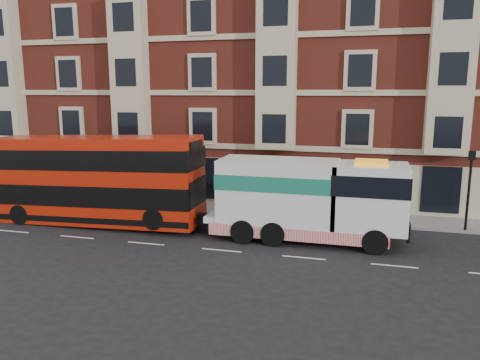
{
  "coord_description": "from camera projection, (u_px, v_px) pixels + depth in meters",
  "views": [
    {
      "loc": [
        6.46,
        -20.67,
        7.6
      ],
      "look_at": [
        -0.13,
        4.0,
        2.73
      ],
      "focal_mm": 35.0,
      "sensor_mm": 36.0,
      "label": 1
    }
  ],
  "objects": [
    {
      "name": "double_decker_bus",
      "position": [
        95.0,
        178.0,
        26.78
      ],
      "size": [
        12.49,
        2.87,
        5.06
      ],
      "color": "red",
      "rests_on": "ground"
    },
    {
      "name": "ground",
      "position": [
        221.0,
        250.0,
        22.67
      ],
      "size": [
        120.0,
        120.0,
        0.0
      ],
      "primitive_type": "plane",
      "color": "black",
      "rests_on": "ground"
    },
    {
      "name": "lamp_post_east",
      "position": [
        469.0,
        185.0,
        25.02
      ],
      "size": [
        0.35,
        0.15,
        4.35
      ],
      "color": "black",
      "rests_on": "sidewalk"
    },
    {
      "name": "victorian_terrace",
      "position": [
        286.0,
        57.0,
        34.9
      ],
      "size": [
        45.0,
        12.0,
        20.4
      ],
      "color": "maroon",
      "rests_on": "ground"
    },
    {
      "name": "sidewalk",
      "position": [
        256.0,
        211.0,
        29.78
      ],
      "size": [
        90.0,
        3.0,
        0.15
      ],
      "primitive_type": "cube",
      "color": "slate",
      "rests_on": "ground"
    },
    {
      "name": "lamp_post_west",
      "position": [
        160.0,
        170.0,
        29.58
      ],
      "size": [
        0.35,
        0.15,
        4.35
      ],
      "color": "black",
      "rests_on": "sidewalk"
    },
    {
      "name": "pedestrian",
      "position": [
        144.0,
        193.0,
        31.19
      ],
      "size": [
        0.66,
        0.56,
        1.54
      ],
      "primitive_type": "imported",
      "rotation": [
        0.0,
        0.0,
        -0.41
      ],
      "color": "#191B32",
      "rests_on": "sidewalk"
    },
    {
      "name": "tow_truck",
      "position": [
        305.0,
        199.0,
        23.8
      ],
      "size": [
        10.0,
        2.96,
        4.17
      ],
      "color": "white",
      "rests_on": "ground"
    }
  ]
}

